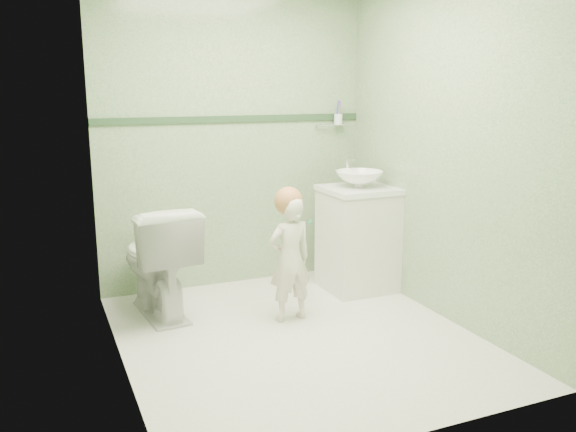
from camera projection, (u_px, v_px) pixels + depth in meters
name	position (u px, v px, depth m)	size (l,w,h in m)	color
ground	(297.00, 337.00, 3.93)	(2.50, 2.50, 0.00)	beige
room_shell	(298.00, 154.00, 3.68)	(2.50, 2.54, 2.40)	gray
trim_stripe	(234.00, 119.00, 4.76)	(2.20, 0.02, 0.05)	#284529
vanity	(358.00, 240.00, 4.80)	(0.52, 0.50, 0.80)	silver
counter	(359.00, 190.00, 4.71)	(0.54, 0.52, 0.04)	white
basin	(359.00, 179.00, 4.70)	(0.37, 0.37, 0.13)	white
faucet	(348.00, 166.00, 4.85)	(0.03, 0.13, 0.18)	silver
cup_holder	(337.00, 119.00, 5.06)	(0.26, 0.07, 0.21)	silver
toilet	(158.00, 260.00, 4.25)	(0.45, 0.79, 0.80)	white
toddler	(290.00, 259.00, 4.14)	(0.32, 0.21, 0.88)	beige
hair_cap	(288.00, 201.00, 4.08)	(0.20, 0.20, 0.20)	#B37141
teal_toothbrush	(308.00, 222.00, 4.01)	(0.11, 0.14, 0.08)	#158F6F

